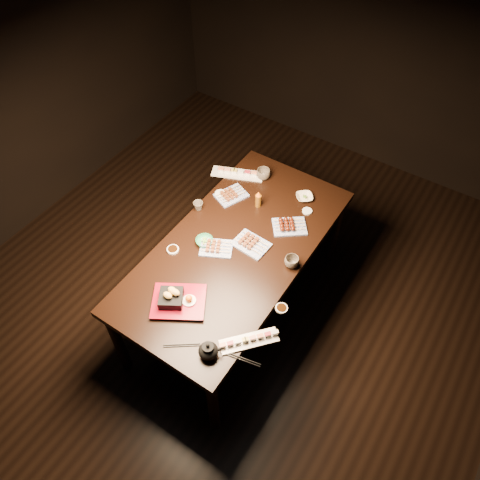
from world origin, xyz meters
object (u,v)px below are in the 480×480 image
object	(u,v)px
edamame_bowl_cream	(304,197)
teacup_far_right	(263,174)
sushi_platter_far	(237,172)
sushi_platter_near	(249,340)
tempura_tray	(178,298)
yakitori_plate_right	(251,242)
teacup_far_left	(198,206)
teapot	(208,350)
edamame_bowl_green	(205,241)
condiment_bottle	(258,199)
dining_table	(236,279)
yakitori_plate_left	(231,193)
teacup_near_left	(166,294)
teacup_mid_right	(292,262)
yakitori_plate_center	(216,246)

from	to	relation	value
edamame_bowl_cream	teacup_far_right	bearing A→B (deg)	176.62
sushi_platter_far	sushi_platter_near	bearing A→B (deg)	103.43
edamame_bowl_cream	tempura_tray	distance (m)	1.23
yakitori_plate_right	teacup_far_right	size ratio (longest dim) A/B	2.24
teacup_far_left	teapot	bearing A→B (deg)	-50.53
edamame_bowl_green	edamame_bowl_cream	world-z (taller)	edamame_bowl_green
tempura_tray	teacup_far_left	distance (m)	0.79
teapot	condiment_bottle	world-z (taller)	condiment_bottle
dining_table	yakitori_plate_left	size ratio (longest dim) A/B	8.19
teacup_near_left	teacup_far_left	size ratio (longest dim) A/B	1.02
yakitori_plate_left	teacup_far_right	size ratio (longest dim) A/B	2.11
yakitori_plate_right	teacup_far_left	xyz separation A→B (m)	(-0.49, 0.07, 0.00)
sushi_platter_near	edamame_bowl_green	xyz separation A→B (m)	(-0.64, 0.45, -0.00)
dining_table	yakitori_plate_right	world-z (taller)	yakitori_plate_right
tempura_tray	teacup_mid_right	bearing A→B (deg)	24.24
yakitori_plate_left	yakitori_plate_center	bearing A→B (deg)	-134.82
yakitori_plate_right	teacup_far_left	distance (m)	0.50
sushi_platter_near	yakitori_plate_left	size ratio (longest dim) A/B	1.54
sushi_platter_far	teacup_far_right	distance (m)	0.20
yakitori_plate_right	teacup_far_right	world-z (taller)	teacup_far_right
edamame_bowl_green	teacup_mid_right	size ratio (longest dim) A/B	1.26
edamame_bowl_cream	teacup_far_right	distance (m)	0.37
tempura_tray	teapot	bearing A→B (deg)	-57.96
dining_table	condiment_bottle	size ratio (longest dim) A/B	13.16
tempura_tray	teacup_mid_right	distance (m)	0.76
yakitori_plate_right	tempura_tray	size ratio (longest dim) A/B	0.73
teacup_near_left	teacup_far_right	distance (m)	1.24
condiment_bottle	teacup_near_left	bearing A→B (deg)	-93.44
teapot	yakitori_plate_right	bearing A→B (deg)	69.52
sushi_platter_near	condiment_bottle	bearing A→B (deg)	70.71
yakitori_plate_right	tempura_tray	bearing A→B (deg)	-97.12
sushi_platter_near	teacup_mid_right	bearing A→B (deg)	47.57
teacup_near_left	teacup_mid_right	size ratio (longest dim) A/B	0.76
edamame_bowl_cream	condiment_bottle	world-z (taller)	condiment_bottle
dining_table	teacup_far_right	bearing A→B (deg)	88.84
yakitori_plate_right	edamame_bowl_green	world-z (taller)	yakitori_plate_right
yakitori_plate_center	teacup_near_left	size ratio (longest dim) A/B	2.95
sushi_platter_near	edamame_bowl_green	size ratio (longest dim) A/B	2.86
teacup_near_left	teapot	world-z (taller)	teapot
sushi_platter_far	teacup_far_left	size ratio (longest dim) A/B	5.59
teacup_near_left	teapot	xyz separation A→B (m)	(0.44, -0.17, 0.02)
dining_table	sushi_platter_near	xyz separation A→B (m)	(0.45, -0.54, 0.40)
edamame_bowl_green	teacup_near_left	xyz separation A→B (m)	(0.06, -0.47, 0.01)
edamame_bowl_green	edamame_bowl_cream	size ratio (longest dim) A/B	0.99
edamame_bowl_cream	teacup_near_left	distance (m)	1.25
yakitori_plate_right	edamame_bowl_green	size ratio (longest dim) A/B	1.96
tempura_tray	teacup_near_left	xyz separation A→B (m)	(-0.09, -0.00, -0.03)
sushi_platter_near	teapot	bearing A→B (deg)	-175.67
condiment_bottle	yakitori_plate_right	bearing A→B (deg)	-65.08
edamame_bowl_green	condiment_bottle	xyz separation A→B (m)	(0.11, 0.49, 0.05)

